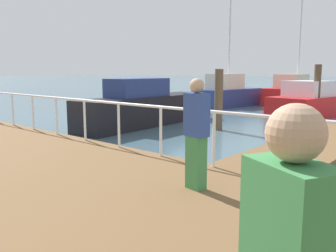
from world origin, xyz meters
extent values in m
plane|color=#476675|center=(0.00, 20.00, 0.00)|extent=(300.00, 300.00, 0.00)
cube|color=brown|center=(2.23, 6.28, 0.09)|extent=(11.46, 2.00, 0.18)
cylinder|color=white|center=(-3.15, 5.27, 0.93)|extent=(0.06, 0.06, 1.05)
cylinder|color=white|center=(-3.15, 6.60, 0.93)|extent=(0.06, 0.06, 1.05)
cylinder|color=white|center=(-3.15, 7.94, 0.93)|extent=(0.06, 0.06, 1.05)
cylinder|color=white|center=(-3.15, 9.28, 0.93)|extent=(0.06, 0.06, 1.05)
cylinder|color=white|center=(-3.15, 10.62, 0.93)|extent=(0.06, 0.06, 1.05)
cylinder|color=white|center=(-3.15, 11.96, 0.93)|extent=(0.06, 0.06, 1.05)
cylinder|color=white|center=(-3.15, 13.30, 0.93)|extent=(0.06, 0.06, 1.05)
cylinder|color=white|center=(-3.15, 14.64, 0.93)|extent=(0.06, 0.06, 1.05)
cylinder|color=white|center=(-3.15, 6.60, 1.45)|extent=(0.06, 24.09, 0.06)
cylinder|color=brown|center=(2.59, 10.23, 1.14)|extent=(0.31, 0.31, 2.28)
cylinder|color=brown|center=(8.20, 8.55, 1.25)|extent=(0.32, 0.32, 2.51)
cube|color=black|center=(1.80, 13.18, 0.59)|extent=(7.02, 2.03, 1.19)
cube|color=navy|center=(1.22, 13.13, 1.55)|extent=(2.73, 1.40, 0.73)
cube|color=red|center=(15.93, 12.43, 0.56)|extent=(7.40, 2.16, 1.12)
cube|color=beige|center=(14.78, 12.40, 1.56)|extent=(2.48, 1.62, 0.89)
cylinder|color=silver|center=(15.93, 12.43, 4.30)|extent=(0.12, 0.12, 6.36)
cube|color=navy|center=(10.89, 14.90, 0.55)|extent=(4.99, 2.37, 1.09)
cube|color=beige|center=(10.54, 14.93, 1.57)|extent=(2.19, 1.72, 0.95)
cylinder|color=silver|center=(10.89, 14.90, 4.59)|extent=(0.12, 0.12, 6.99)
cube|color=red|center=(9.60, 9.04, 0.49)|extent=(5.72, 3.12, 0.99)
cube|color=white|center=(8.93, 9.16, 1.36)|extent=(2.38, 2.09, 0.75)
cube|color=#3F8C4C|center=(-7.35, 3.47, 1.53)|extent=(0.36, 0.42, 0.64)
sphere|color=tan|center=(-7.35, 3.47, 1.96)|extent=(0.22, 0.22, 0.22)
cube|color=#3F8C4C|center=(-4.36, 6.12, 0.81)|extent=(0.25, 0.31, 0.82)
cube|color=#334C99|center=(-4.36, 6.12, 1.54)|extent=(0.28, 0.39, 0.65)
sphere|color=tan|center=(-4.36, 6.12, 1.98)|extent=(0.22, 0.22, 0.22)
camera|label=1|loc=(-8.60, 2.99, 2.19)|focal=37.83mm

